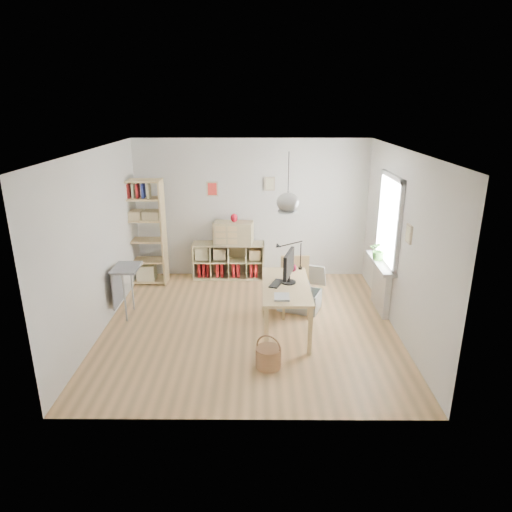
{
  "coord_description": "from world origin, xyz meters",
  "views": [
    {
      "loc": [
        0.14,
        -6.45,
        3.34
      ],
      "look_at": [
        0.1,
        0.3,
        1.05
      ],
      "focal_mm": 32.0,
      "sensor_mm": 36.0,
      "label": 1
    }
  ],
  "objects_px": {
    "monitor": "(289,266)",
    "tall_bookshelf": "(143,228)",
    "drawer_chest": "(233,233)",
    "storage_chest": "(301,295)",
    "desk": "(286,291)",
    "cube_shelf": "(228,263)",
    "chair": "(295,282)"
  },
  "relations": [
    {
      "from": "storage_chest",
      "to": "drawer_chest",
      "type": "xyz_separation_m",
      "value": [
        -1.21,
        1.38,
        0.71
      ]
    },
    {
      "from": "storage_chest",
      "to": "monitor",
      "type": "height_order",
      "value": "monitor"
    },
    {
      "from": "cube_shelf",
      "to": "tall_bookshelf",
      "type": "height_order",
      "value": "tall_bookshelf"
    },
    {
      "from": "storage_chest",
      "to": "chair",
      "type": "bearing_deg",
      "value": -100.85
    },
    {
      "from": "chair",
      "to": "monitor",
      "type": "distance_m",
      "value": 0.73
    },
    {
      "from": "desk",
      "to": "chair",
      "type": "distance_m",
      "value": 0.65
    },
    {
      "from": "chair",
      "to": "drawer_chest",
      "type": "height_order",
      "value": "drawer_chest"
    },
    {
      "from": "tall_bookshelf",
      "to": "chair",
      "type": "relative_size",
      "value": 2.1
    },
    {
      "from": "storage_chest",
      "to": "drawer_chest",
      "type": "bearing_deg",
      "value": 152.56
    },
    {
      "from": "tall_bookshelf",
      "to": "drawer_chest",
      "type": "height_order",
      "value": "tall_bookshelf"
    },
    {
      "from": "cube_shelf",
      "to": "drawer_chest",
      "type": "bearing_deg",
      "value": -18.42
    },
    {
      "from": "tall_bookshelf",
      "to": "desk",
      "type": "bearing_deg",
      "value": -37.01
    },
    {
      "from": "storage_chest",
      "to": "monitor",
      "type": "relative_size",
      "value": 1.68
    },
    {
      "from": "desk",
      "to": "chair",
      "type": "bearing_deg",
      "value": 72.61
    },
    {
      "from": "cube_shelf",
      "to": "drawer_chest",
      "type": "distance_m",
      "value": 0.65
    },
    {
      "from": "cube_shelf",
      "to": "storage_chest",
      "type": "xyz_separation_m",
      "value": [
        1.34,
        -1.42,
        -0.07
      ]
    },
    {
      "from": "chair",
      "to": "storage_chest",
      "type": "xyz_separation_m",
      "value": [
        0.12,
        0.2,
        -0.31
      ]
    },
    {
      "from": "cube_shelf",
      "to": "chair",
      "type": "bearing_deg",
      "value": -53.19
    },
    {
      "from": "storage_chest",
      "to": "monitor",
      "type": "xyz_separation_m",
      "value": [
        -0.28,
        -0.73,
        0.8
      ]
    },
    {
      "from": "storage_chest",
      "to": "cube_shelf",
      "type": "bearing_deg",
      "value": 154.48
    },
    {
      "from": "drawer_chest",
      "to": "chair",
      "type": "bearing_deg",
      "value": -48.88
    },
    {
      "from": "tall_bookshelf",
      "to": "storage_chest",
      "type": "xyz_separation_m",
      "value": [
        2.9,
        -1.14,
        -0.86
      ]
    },
    {
      "from": "desk",
      "to": "storage_chest",
      "type": "bearing_deg",
      "value": 68.68
    },
    {
      "from": "tall_bookshelf",
      "to": "drawer_chest",
      "type": "bearing_deg",
      "value": 8.09
    },
    {
      "from": "cube_shelf",
      "to": "monitor",
      "type": "distance_m",
      "value": 2.5
    },
    {
      "from": "chair",
      "to": "desk",
      "type": "bearing_deg",
      "value": -108.05
    },
    {
      "from": "storage_chest",
      "to": "desk",
      "type": "bearing_deg",
      "value": -90.11
    },
    {
      "from": "cube_shelf",
      "to": "storage_chest",
      "type": "distance_m",
      "value": 1.95
    },
    {
      "from": "monitor",
      "to": "drawer_chest",
      "type": "xyz_separation_m",
      "value": [
        -0.94,
        2.11,
        -0.09
      ]
    },
    {
      "from": "desk",
      "to": "cube_shelf",
      "type": "relative_size",
      "value": 1.07
    },
    {
      "from": "monitor",
      "to": "tall_bookshelf",
      "type": "bearing_deg",
      "value": 159.83
    },
    {
      "from": "desk",
      "to": "monitor",
      "type": "xyz_separation_m",
      "value": [
        0.04,
        0.08,
        0.37
      ]
    }
  ]
}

